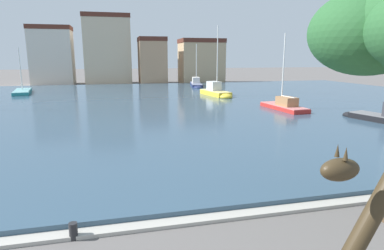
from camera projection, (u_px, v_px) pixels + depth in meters
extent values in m
cube|color=#334C60|center=(142.00, 104.00, 34.78)|extent=(81.79, 51.21, 0.29)
cube|color=#ADA89E|center=(210.00, 218.00, 10.20)|extent=(81.79, 0.50, 0.12)
cylinder|color=#382B19|center=(364.00, 231.00, 3.65)|extent=(1.02, 0.26, 1.65)
ellipsoid|color=#382B19|center=(340.00, 170.00, 3.38)|extent=(0.47, 0.27, 0.25)
cone|color=#382B19|center=(346.00, 154.00, 3.28)|extent=(0.05, 0.05, 0.14)
cone|color=#382B19|center=(338.00, 150.00, 3.40)|extent=(0.05, 0.05, 0.14)
cube|color=red|center=(284.00, 109.00, 30.04)|extent=(2.18, 5.74, 0.64)
ellipsoid|color=red|center=(268.00, 105.00, 32.52)|extent=(1.71, 2.09, 0.61)
cube|color=#C7716E|center=(284.00, 105.00, 29.97)|extent=(2.13, 5.63, 0.06)
cube|color=#9E7047|center=(287.00, 101.00, 29.49)|extent=(1.36, 2.06, 0.81)
cylinder|color=silver|center=(283.00, 70.00, 29.68)|extent=(0.12, 0.12, 6.58)
cylinder|color=silver|center=(288.00, 97.00, 29.26)|extent=(0.24, 1.97, 0.08)
ellipsoid|color=black|center=(356.00, 116.00, 26.28)|extent=(1.97, 2.56, 0.68)
cube|color=navy|center=(196.00, 85.00, 55.13)|extent=(3.06, 8.02, 0.66)
ellipsoid|color=navy|center=(198.00, 87.00, 51.49)|extent=(1.98, 2.97, 0.63)
cube|color=slate|center=(196.00, 83.00, 55.05)|extent=(3.00, 7.86, 0.06)
cube|color=silver|center=(196.00, 80.00, 55.52)|extent=(1.65, 2.91, 0.98)
cylinder|color=silver|center=(196.00, 64.00, 53.80)|extent=(0.12, 0.12, 6.58)
cylinder|color=silver|center=(196.00, 78.00, 55.64)|extent=(0.57, 2.72, 0.08)
cube|color=teal|center=(23.00, 93.00, 43.46)|extent=(3.09, 7.33, 0.67)
ellipsoid|color=teal|center=(25.00, 91.00, 46.50)|extent=(2.13, 2.74, 0.64)
cube|color=#6EA5A8|center=(22.00, 90.00, 43.38)|extent=(3.03, 7.19, 0.06)
cylinder|color=silver|center=(20.00, 69.00, 43.28)|extent=(0.12, 0.12, 5.67)
cylinder|color=silver|center=(21.00, 84.00, 42.56)|extent=(0.49, 2.47, 0.08)
cube|color=gold|center=(215.00, 94.00, 41.03)|extent=(2.71, 5.74, 0.85)
ellipsoid|color=gold|center=(225.00, 97.00, 38.67)|extent=(1.95, 2.17, 0.81)
cube|color=#DFCD77|center=(215.00, 91.00, 40.93)|extent=(2.65, 5.62, 0.06)
cube|color=silver|center=(214.00, 86.00, 41.18)|extent=(1.58, 2.11, 1.13)
cylinder|color=silver|center=(217.00, 59.00, 39.74)|extent=(0.12, 0.12, 8.02)
cylinder|color=silver|center=(214.00, 84.00, 41.25)|extent=(0.39, 1.92, 0.08)
ellipsoid|color=#285B2D|center=(367.00, 33.00, 9.82)|extent=(3.49, 3.49, 2.62)
cylinder|color=#232326|center=(73.00, 231.00, 9.09)|extent=(0.24, 0.24, 0.50)
cube|color=beige|center=(52.00, 58.00, 60.40)|extent=(7.46, 5.20, 10.01)
cube|color=#51281E|center=(50.00, 28.00, 59.28)|extent=(7.60, 5.30, 0.80)
cube|color=#C6B293|center=(108.00, 52.00, 62.06)|extent=(8.60, 6.33, 12.23)
cube|color=#51281E|center=(106.00, 17.00, 60.71)|extent=(8.77, 6.45, 0.80)
cube|color=tan|center=(152.00, 63.00, 62.12)|extent=(5.11, 5.63, 8.02)
cube|color=#51281E|center=(152.00, 39.00, 61.21)|extent=(5.21, 5.74, 0.80)
cube|color=tan|center=(201.00, 63.00, 64.43)|extent=(8.37, 6.15, 7.84)
cube|color=#51281E|center=(201.00, 41.00, 63.53)|extent=(8.53, 6.27, 0.80)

